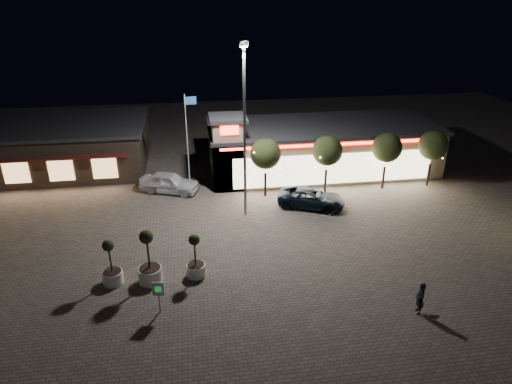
{
  "coord_description": "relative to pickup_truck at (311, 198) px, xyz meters",
  "views": [
    {
      "loc": [
        -1.73,
        -22.18,
        15.48
      ],
      "look_at": [
        2.5,
        6.0,
        2.63
      ],
      "focal_mm": 32.0,
      "sensor_mm": 36.0,
      "label": 1
    }
  ],
  "objects": [
    {
      "name": "string_tree_c",
      "position": [
        6.85,
        2.59,
        2.85
      ],
      "size": [
        2.42,
        2.42,
        4.79
      ],
      "color": "#332319",
      "rests_on": "ground"
    },
    {
      "name": "retail_building",
      "position": [
        2.36,
        7.4,
        1.5
      ],
      "size": [
        20.4,
        8.4,
        6.1
      ],
      "color": "gray",
      "rests_on": "ground"
    },
    {
      "name": "pedestrian",
      "position": [
        2.28,
        -13.0,
        0.18
      ],
      "size": [
        0.5,
        0.7,
        1.79
      ],
      "primitive_type": "imported",
      "rotation": [
        0.0,
        0.0,
        -1.69
      ],
      "color": "black",
      "rests_on": "ground"
    },
    {
      "name": "planter_right",
      "position": [
        -9.02,
        -7.93,
        0.14
      ],
      "size": [
        1.11,
        1.11,
        2.74
      ],
      "color": "white",
      "rests_on": "ground"
    },
    {
      "name": "white_sedan",
      "position": [
        -10.8,
        4.45,
        0.12
      ],
      "size": [
        5.26,
        3.61,
        1.66
      ],
      "primitive_type": "imported",
      "rotation": [
        0.0,
        0.0,
        1.2
      ],
      "color": "white",
      "rests_on": "ground"
    },
    {
      "name": "planter_left",
      "position": [
        -13.72,
        -7.97,
        0.16
      ],
      "size": [
        1.15,
        1.15,
        2.82
      ],
      "color": "white",
      "rests_on": "ground"
    },
    {
      "name": "restaurant_building",
      "position": [
        -21.15,
        11.56,
        1.45
      ],
      "size": [
        16.4,
        11.0,
        4.3
      ],
      "color": "#382D23",
      "rests_on": "ground"
    },
    {
      "name": "string_tree_d",
      "position": [
        10.85,
        2.59,
        2.85
      ],
      "size": [
        2.42,
        2.42,
        4.79
      ],
      "color": "#332319",
      "rests_on": "ground"
    },
    {
      "name": "floodlight_pole",
      "position": [
        -5.15,
        -0.41,
        6.31
      ],
      "size": [
        0.6,
        0.4,
        12.38
      ],
      "color": "gray",
      "rests_on": "ground"
    },
    {
      "name": "dog",
      "position": [
        2.81,
        -13.72,
        -0.46
      ],
      "size": [
        0.47,
        0.27,
        0.25
      ],
      "color": "#59514C",
      "rests_on": "ground"
    },
    {
      "name": "pickup_truck",
      "position": [
        0.0,
        0.0,
        0.0
      ],
      "size": [
        5.61,
        4.15,
        1.42
      ],
      "primitive_type": "imported",
      "rotation": [
        0.0,
        0.0,
        1.17
      ],
      "color": "black",
      "rests_on": "ground"
    },
    {
      "name": "valet_sign",
      "position": [
        -10.97,
        -10.97,
        0.59
      ],
      "size": [
        0.61,
        0.17,
        1.85
      ],
      "color": "gray",
      "rests_on": "ground"
    },
    {
      "name": "flagpole",
      "position": [
        -9.05,
        4.59,
        4.04
      ],
      "size": [
        0.95,
        0.1,
        8.0
      ],
      "color": "white",
      "rests_on": "ground"
    },
    {
      "name": "planter_mid",
      "position": [
        -11.61,
        -8.14,
        0.32
      ],
      "size": [
        1.36,
        1.36,
        3.34
      ],
      "color": "white",
      "rests_on": "ground"
    },
    {
      "name": "string_tree_a",
      "position": [
        -3.15,
        2.59,
        2.85
      ],
      "size": [
        2.42,
        2.42,
        4.79
      ],
      "color": "#332319",
      "rests_on": "ground"
    },
    {
      "name": "ground",
      "position": [
        -7.15,
        -8.41,
        -0.71
      ],
      "size": [
        90.0,
        90.0,
        0.0
      ],
      "primitive_type": "plane",
      "color": "#675E54",
      "rests_on": "ground"
    },
    {
      "name": "string_tree_b",
      "position": [
        1.85,
        2.59,
        2.85
      ],
      "size": [
        2.42,
        2.42,
        4.79
      ],
      "color": "#332319",
      "rests_on": "ground"
    }
  ]
}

